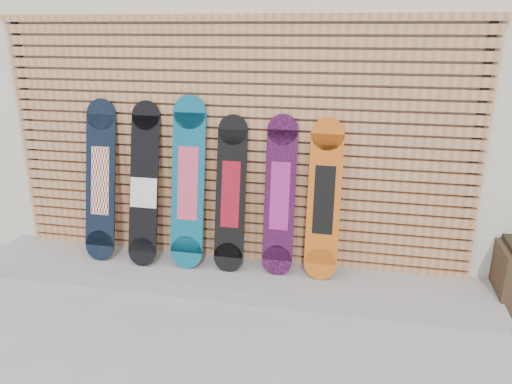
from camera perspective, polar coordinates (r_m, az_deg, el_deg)
ground at (r=4.00m, az=-3.96°, el=-14.94°), size 80.00×80.00×0.00m
building at (r=6.73m, az=8.43°, el=14.86°), size 12.00×5.00×3.60m
concrete_step at (r=4.57m, az=-3.46°, el=-9.50°), size 4.60×0.70×0.12m
slat_wall at (r=4.43m, az=-2.74°, el=5.51°), size 4.26×0.08×2.29m
snowboard_0 at (r=4.79m, az=-17.34°, el=1.24°), size 0.28×0.34×1.46m
snowboard_1 at (r=4.59m, az=-12.66°, el=0.72°), size 0.27×0.37×1.46m
snowboard_2 at (r=4.44m, az=-7.77°, el=0.98°), size 0.30×0.33×1.52m
snowboard_3 at (r=4.36m, az=-2.91°, el=-0.27°), size 0.27×0.31×1.36m
snowboard_4 at (r=4.29m, az=2.75°, el=-0.46°), size 0.27×0.28×1.38m
snowboard_5 at (r=4.25m, az=7.78°, el=-0.91°), size 0.28×0.29×1.37m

